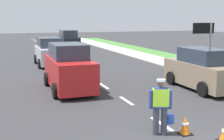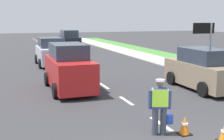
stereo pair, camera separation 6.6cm
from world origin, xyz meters
name	(u,v)px [view 1 (the left image)]	position (x,y,z in m)	size (l,w,h in m)	color
ground_plane	(60,57)	(0.00, 21.00, 0.00)	(96.00, 96.00, 0.00)	#333335
sidewalk_right	(206,73)	(7.20, 10.00, 0.00)	(2.40, 72.00, 0.14)	#B2ADA3
lane_center_line	(53,52)	(0.00, 25.20, 0.00)	(0.14, 46.40, 0.01)	silver
road_worker	(161,104)	(-0.48, 1.90, 0.93)	(0.76, 0.42, 1.67)	#383D4C
lane_direction_sign	(206,40)	(4.29, 6.33, 2.41)	(1.16, 0.11, 3.20)	gray
traffic_cone_near	(185,125)	(0.22, 1.67, 0.28)	(0.36, 0.36, 0.57)	black
car_oncoming_lead	(69,69)	(-1.83, 8.48, 1.03)	(1.99, 4.34, 2.22)	red
car_oncoming_second	(50,52)	(-1.51, 16.75, 0.94)	(2.03, 4.16, 2.03)	silver
car_parked_curbside	(202,70)	(4.29, 6.52, 0.93)	(1.95, 4.36, 1.99)	gray
car_outgoing_far	(68,41)	(1.74, 25.84, 1.03)	(1.95, 4.11, 2.22)	black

